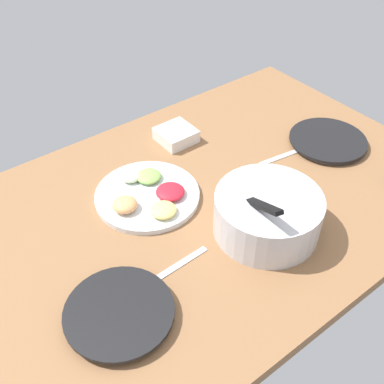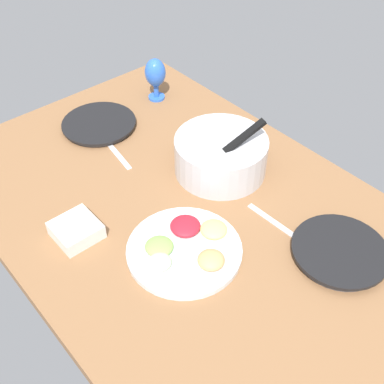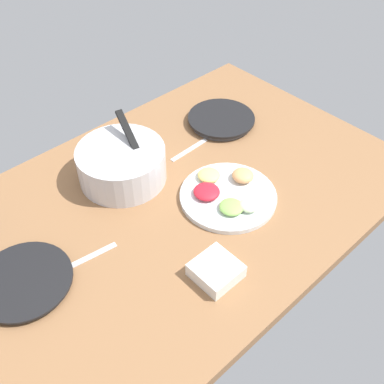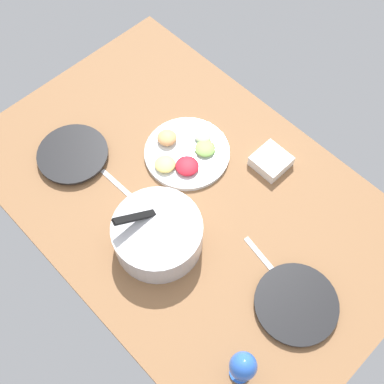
{
  "view_description": "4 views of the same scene",
  "coord_description": "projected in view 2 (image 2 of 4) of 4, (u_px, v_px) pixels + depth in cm",
  "views": [
    {
      "loc": [
        68.02,
        82.47,
        98.78
      ],
      "look_at": [
        3.91,
        -1.05,
        4.98
      ],
      "focal_mm": 43.86,
      "sensor_mm": 36.0,
      "label": 1
    },
    {
      "loc": [
        81.45,
        -68.1,
        106.11
      ],
      "look_at": [
        -0.25,
        2.64,
        4.98
      ],
      "focal_mm": 45.49,
      "sensor_mm": 36.0,
      "label": 2
    },
    {
      "loc": [
        -69.81,
        -83.49,
        109.01
      ],
      "look_at": [
        2.83,
        -5.16,
        4.98
      ],
      "focal_mm": 42.75,
      "sensor_mm": 36.0,
      "label": 3
    },
    {
      "loc": [
        -62.61,
        58.72,
        156.67
      ],
      "look_at": [
        -2.1,
        0.22,
        4.98
      ],
      "focal_mm": 45.68,
      "sensor_mm": 36.0,
      "label": 4
    }
  ],
  "objects": [
    {
      "name": "dinner_plate_right",
      "position": [
        340.0,
        252.0,
        1.35
      ],
      "size": [
        26.97,
        26.97,
        2.81
      ],
      "color": "#4C4C51",
      "rests_on": "ground_plane"
    },
    {
      "name": "fruit_platter",
      "position": [
        186.0,
        248.0,
        1.36
      ],
      "size": [
        32.62,
        32.62,
        5.37
      ],
      "color": "silver",
      "rests_on": "ground_plane"
    },
    {
      "name": "mixing_bowl",
      "position": [
        221.0,
        154.0,
        1.59
      ],
      "size": [
        30.42,
        30.42,
        19.81
      ],
      "color": "silver",
      "rests_on": "ground_plane"
    },
    {
      "name": "square_bowl_white",
      "position": [
        76.0,
        229.0,
        1.4
      ],
      "size": [
        12.38,
        12.38,
        4.62
      ],
      "color": "white",
      "rests_on": "ground_plane"
    },
    {
      "name": "fork_by_left_plate",
      "position": [
        118.0,
        155.0,
        1.69
      ],
      "size": [
        18.07,
        4.43,
        0.6
      ],
      "primitive_type": "cube",
      "rotation": [
        0.0,
        0.0,
        -0.15
      ],
      "color": "silver",
      "rests_on": "ground_plane"
    },
    {
      "name": "ground_plane",
      "position": [
        186.0,
        213.0,
        1.51
      ],
      "size": [
        160.0,
        104.0,
        4.0
      ],
      "primitive_type": "cube",
      "color": "#8C603D"
    },
    {
      "name": "dinner_plate_left",
      "position": [
        99.0,
        124.0,
        1.81
      ],
      "size": [
        27.42,
        27.42,
        2.22
      ],
      "color": "#4C4C51",
      "rests_on": "ground_plane"
    },
    {
      "name": "hurricane_glass_blue",
      "position": [
        155.0,
        74.0,
        1.88
      ],
      "size": [
        8.14,
        8.14,
        17.14
      ],
      "color": "blue",
      "rests_on": "ground_plane"
    },
    {
      "name": "fork_by_right_plate",
      "position": [
        272.0,
        220.0,
        1.46
      ],
      "size": [
        18.05,
        2.39,
        0.6
      ],
      "primitive_type": "cube",
      "rotation": [
        0.0,
        0.0,
        0.03
      ],
      "color": "silver",
      "rests_on": "ground_plane"
    }
  ]
}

